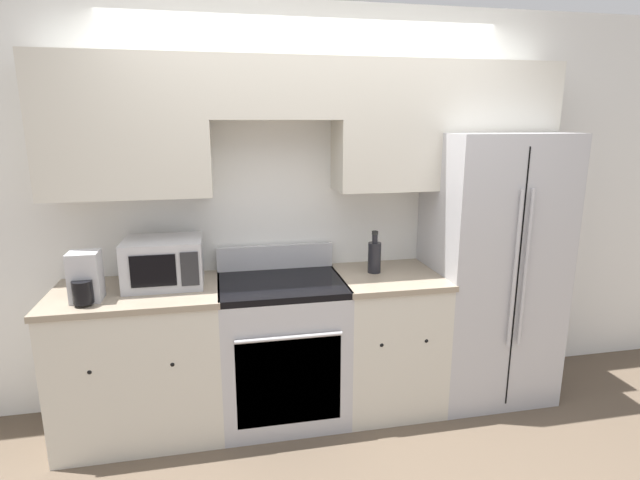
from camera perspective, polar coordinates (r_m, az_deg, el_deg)
The scene contains 9 objects.
ground_plane at distance 3.28m, azimuth 1.18°, elevation -21.41°, with size 12.00×12.00×0.00m, color brown.
wall_back at distance 3.29m, azimuth -0.75°, elevation 7.07°, with size 8.00×0.39×2.60m.
lower_cabinets_left at distance 3.29m, azimuth -19.75°, elevation -12.90°, with size 0.97×0.64×0.91m.
lower_cabinets_right at distance 3.42m, azimuth 7.65°, elevation -11.14°, with size 0.66×0.64×0.91m.
oven_range at distance 3.27m, azimuth -4.34°, elevation -12.18°, with size 0.77×0.65×1.07m.
refrigerator at distance 3.62m, azimuth 18.41°, elevation -2.85°, with size 0.81×0.78×1.80m.
microwave at distance 3.13m, azimuth -17.42°, elevation -2.42°, with size 0.45×0.37×0.28m.
bottle at distance 3.26m, azimuth 6.24°, elevation -1.85°, with size 0.09×0.09×0.28m.
coffee_maker at distance 3.01m, azimuth -25.27°, elevation -4.04°, with size 0.16×0.21×0.28m.
Camera 1 is at (-0.61, -2.62, 1.87)m, focal length 28.00 mm.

